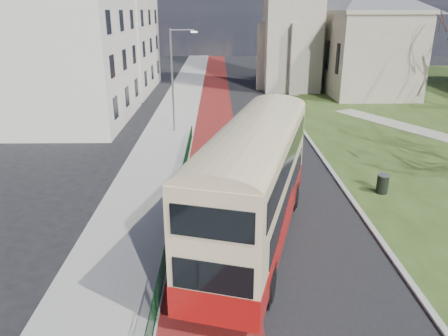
{
  "coord_description": "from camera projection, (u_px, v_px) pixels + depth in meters",
  "views": [
    {
      "loc": [
        -0.93,
        -16.68,
        9.48
      ],
      "look_at": [
        -0.63,
        3.84,
        2.0
      ],
      "focal_mm": 35.0,
      "sensor_mm": 36.0,
      "label": 1
    }
  ],
  "objects": [
    {
      "name": "streetlamp",
      "position": [
        174.0,
        76.0,
        34.21
      ],
      "size": [
        2.13,
        0.18,
        8.0
      ],
      "color": "gray",
      "rests_on": "pavement_west"
    },
    {
      "name": "street_block_far",
      "position": [
        109.0,
        42.0,
        52.47
      ],
      "size": [
        10.3,
        16.3,
        11.5
      ],
      "color": "beige",
      "rests_on": "ground"
    },
    {
      "name": "road_carriageway",
      "position": [
        246.0,
        126.0,
        37.74
      ],
      "size": [
        9.0,
        120.0,
        0.01
      ],
      "primitive_type": "cube",
      "color": "black",
      "rests_on": "ground"
    },
    {
      "name": "ground",
      "position": [
        240.0,
        241.0,
        18.93
      ],
      "size": [
        160.0,
        160.0,
        0.0
      ],
      "primitive_type": "plane",
      "color": "black",
      "rests_on": "ground"
    },
    {
      "name": "street_block_near",
      "position": [
        64.0,
        46.0,
        37.18
      ],
      "size": [
        10.3,
        14.3,
        13.0
      ],
      "color": "beige",
      "rests_on": "ground"
    },
    {
      "name": "kerb_east",
      "position": [
        295.0,
        119.0,
        39.66
      ],
      "size": [
        0.25,
        80.0,
        0.13
      ],
      "primitive_type": "cube",
      "color": "#999993",
      "rests_on": "ground"
    },
    {
      "name": "litter_bin",
      "position": [
        383.0,
        184.0,
        23.65
      ],
      "size": [
        0.85,
        0.85,
        1.08
      ],
      "rotation": [
        0.0,
        0.0,
        -0.32
      ],
      "color": "black",
      "rests_on": "grass_green"
    },
    {
      "name": "bus_lane",
      "position": [
        215.0,
        126.0,
        37.7
      ],
      "size": [
        3.4,
        120.0,
        0.01
      ],
      "primitive_type": "cube",
      "color": "#591414",
      "rests_on": "ground"
    },
    {
      "name": "pedestrian_railing",
      "position": [
        179.0,
        194.0,
        22.46
      ],
      "size": [
        0.07,
        24.0,
        1.12
      ],
      "color": "#0C3618",
      "rests_on": "ground"
    },
    {
      "name": "pavement_west",
      "position": [
        171.0,
        125.0,
        37.63
      ],
      "size": [
        4.0,
        120.0,
        0.12
      ],
      "primitive_type": "cube",
      "color": "gray",
      "rests_on": "ground"
    },
    {
      "name": "kerb_west",
      "position": [
        194.0,
        125.0,
        37.66
      ],
      "size": [
        0.25,
        120.0,
        0.13
      ],
      "primitive_type": "cube",
      "color": "#999993",
      "rests_on": "ground"
    },
    {
      "name": "bus",
      "position": [
        254.0,
        180.0,
        17.82
      ],
      "size": [
        6.07,
        12.59,
        5.14
      ],
      "rotation": [
        0.0,
        0.0,
        -0.27
      ],
      "color": "#980F0E",
      "rests_on": "ground"
    }
  ]
}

